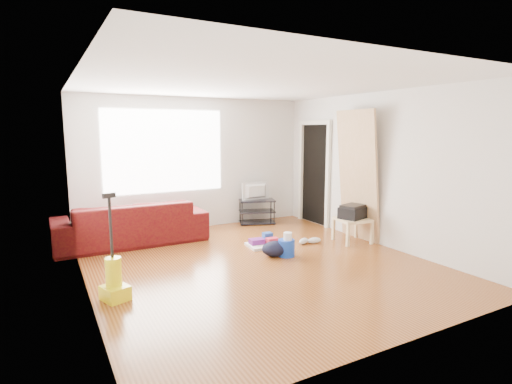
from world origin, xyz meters
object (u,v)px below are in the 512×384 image
sofa (132,243)px  tv_stand (257,211)px  side_table (353,222)px  bucket (286,256)px  vacuum (114,280)px  backpack (275,256)px  cleaning_tray (264,243)px

sofa → tv_stand: tv_stand is taller
side_table → bucket: size_ratio=2.30×
vacuum → tv_stand: bearing=18.5°
backpack → vacuum: 2.45m
cleaning_tray → backpack: size_ratio=1.36×
sofa → tv_stand: 2.57m
sofa → cleaning_tray: sofa is taller
side_table → cleaning_tray: size_ratio=1.03×
sofa → vacuum: vacuum is taller
sofa → bucket: bearing=136.0°
bucket → cleaning_tray: bearing=92.5°
bucket → vacuum: size_ratio=0.21×
sofa → backpack: bearing=135.0°
backpack → bucket: bearing=-21.1°
tv_stand → backpack: tv_stand is taller
sofa → vacuum: size_ratio=2.02×
sofa → vacuum: bearing=74.0°
cleaning_tray → vacuum: size_ratio=0.47×
cleaning_tray → vacuum: 2.71m
sofa → side_table: bearing=152.7°
sofa → tv_stand: size_ratio=3.02×
tv_stand → bucket: bearing=-87.4°
side_table → bucket: 1.46m
tv_stand → cleaning_tray: size_ratio=1.42×
side_table → backpack: side_table is taller
side_table → bucket: side_table is taller
cleaning_tray → vacuum: bearing=-158.0°
sofa → side_table: size_ratio=4.19×
tv_stand → side_table: 2.13m
backpack → sofa: bearing=143.6°
bucket → backpack: bucket is taller
tv_stand → side_table: bearing=-49.3°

